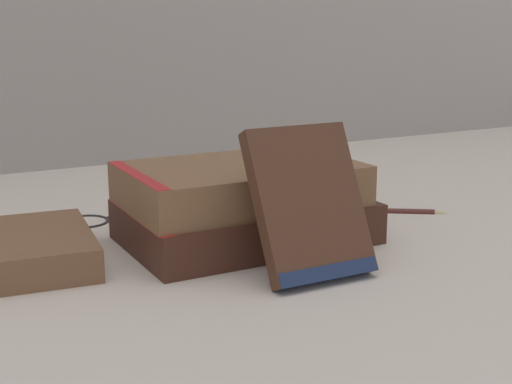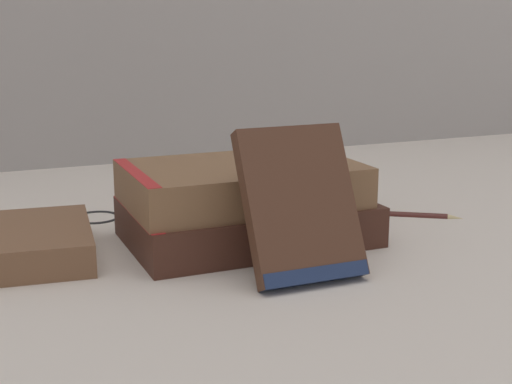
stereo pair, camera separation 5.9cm
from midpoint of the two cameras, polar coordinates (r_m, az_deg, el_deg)
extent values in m
plane|color=beige|center=(0.69, 2.57, -3.79)|extent=(3.00, 3.00, 0.00)
cube|color=#422319|center=(0.68, 1.86, -2.44)|extent=(0.23, 0.15, 0.04)
cube|color=#B22323|center=(0.65, -6.77, -3.45)|extent=(0.01, 0.14, 0.04)
cube|color=brown|center=(0.67, 1.50, 0.60)|extent=(0.21, 0.14, 0.04)
cube|color=#B22323|center=(0.64, -6.86, -0.19)|extent=(0.01, 0.14, 0.04)
cube|color=#4C2D1E|center=(0.58, 6.46, -1.00)|extent=(0.09, 0.07, 0.12)
cube|color=navy|center=(0.58, 7.59, -6.68)|extent=(0.09, 0.02, 0.02)
cylinder|color=silver|center=(0.65, 3.82, 2.10)|extent=(0.04, 0.04, 0.01)
torus|color=silver|center=(0.65, 3.82, 2.10)|extent=(0.05, 0.05, 0.01)
sphere|color=silver|center=(0.67, 2.93, 2.47)|extent=(0.01, 0.01, 0.01)
torus|color=black|center=(0.78, -10.58, -1.95)|extent=(0.06, 0.06, 0.00)
torus|color=black|center=(0.80, -6.75, -1.36)|extent=(0.06, 0.06, 0.00)
cylinder|color=black|center=(0.79, -8.64, -1.65)|extent=(0.01, 0.01, 0.00)
cylinder|color=#471E19|center=(0.79, 12.58, -1.53)|extent=(0.11, 0.08, 0.01)
cone|color=tan|center=(0.80, 17.76, -1.74)|extent=(0.02, 0.02, 0.01)
camera|label=1|loc=(0.03, -87.44, 0.62)|focal=50.00mm
camera|label=2|loc=(0.03, 92.56, -0.62)|focal=50.00mm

